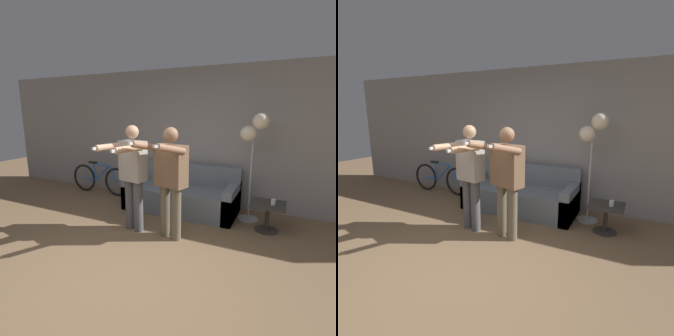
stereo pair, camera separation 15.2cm
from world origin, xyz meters
TOP-DOWN VIEW (x-y plane):
  - ground_plane at (0.00, 0.00)m, footprint 16.00×16.00m
  - wall_back at (0.00, 2.72)m, footprint 10.00×0.05m
  - couch at (-0.16, 2.18)m, footprint 2.03×0.88m
  - person_left at (-0.49, 1.07)m, footprint 0.56×0.74m
  - person_right at (0.12, 1.07)m, footprint 0.65×0.76m
  - cat at (-0.53, 2.52)m, footprint 0.46×0.15m
  - floor_lamp at (1.05, 2.23)m, footprint 0.44×0.34m
  - side_table at (1.36, 1.91)m, footprint 0.50×0.50m
  - cup at (1.43, 1.88)m, footprint 0.07×0.07m
  - bicycle at (-2.17, 2.34)m, footprint 1.52×0.07m

SIDE VIEW (x-z plane):
  - ground_plane at x=0.00m, z-range 0.00..0.00m
  - couch at x=-0.16m, z-range -0.14..0.67m
  - side_table at x=1.36m, z-range 0.10..0.53m
  - bicycle at x=-2.17m, z-range -0.03..0.68m
  - cup at x=1.43m, z-range 0.43..0.52m
  - cat at x=-0.53m, z-range 0.80..0.98m
  - person_left at x=-0.49m, z-range 0.11..1.71m
  - person_right at x=0.12m, z-range 0.13..1.72m
  - wall_back at x=0.00m, z-range 0.00..2.60m
  - floor_lamp at x=1.05m, z-range 0.54..2.30m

